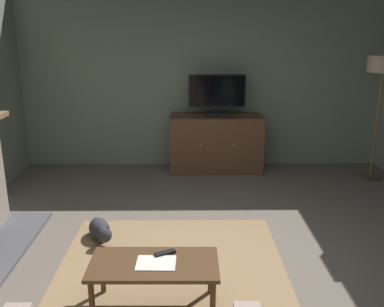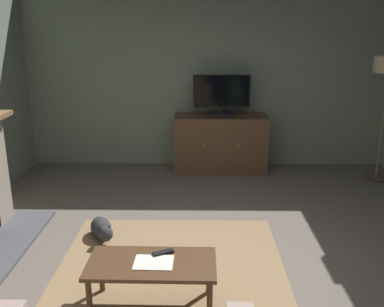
# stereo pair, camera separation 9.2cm
# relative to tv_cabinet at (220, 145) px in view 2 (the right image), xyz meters

# --- Properties ---
(ground_plane) EXTENTS (6.18, 7.05, 0.04)m
(ground_plane) POSITION_rel_tv_cabinet_xyz_m (-0.20, -2.92, -0.43)
(ground_plane) COLOR #665B51
(wall_back) EXTENTS (6.18, 0.10, 2.83)m
(wall_back) POSITION_rel_tv_cabinet_xyz_m (-0.20, 0.35, 1.01)
(wall_back) COLOR gray
(wall_back) RESTS_ON ground_plane
(rug_central) EXTENTS (2.08, 2.07, 0.01)m
(rug_central) POSITION_rel_tv_cabinet_xyz_m (-0.59, -2.87, -0.40)
(rug_central) COLOR #8E704C
(rug_central) RESTS_ON ground_plane
(tv_cabinet) EXTENTS (1.39, 0.58, 0.86)m
(tv_cabinet) POSITION_rel_tv_cabinet_xyz_m (0.00, 0.00, 0.00)
(tv_cabinet) COLOR #402A1C
(tv_cabinet) RESTS_ON ground_plane
(television) EXTENTS (0.83, 0.20, 0.61)m
(television) POSITION_rel_tv_cabinet_xyz_m (0.00, -0.05, 0.78)
(television) COLOR black
(television) RESTS_ON tv_cabinet
(coffee_table) EXTENTS (1.00, 0.50, 0.40)m
(coffee_table) POSITION_rel_tv_cabinet_xyz_m (-0.70, -3.40, -0.05)
(coffee_table) COLOR #4C331E
(coffee_table) RESTS_ON ground_plane
(tv_remote) EXTENTS (0.17, 0.12, 0.02)m
(tv_remote) POSITION_rel_tv_cabinet_xyz_m (-0.62, -3.27, 0.01)
(tv_remote) COLOR black
(tv_remote) RESTS_ON coffee_table
(folded_newspaper) EXTENTS (0.31, 0.23, 0.01)m
(folded_newspaper) POSITION_rel_tv_cabinet_xyz_m (-0.68, -3.40, -0.00)
(folded_newspaper) COLOR silver
(folded_newspaper) RESTS_ON coffee_table
(cat) EXTENTS (0.33, 0.65, 0.23)m
(cat) POSITION_rel_tv_cabinet_xyz_m (-1.35, -2.26, -0.30)
(cat) COLOR #2D2D33
(cat) RESTS_ON ground_plane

